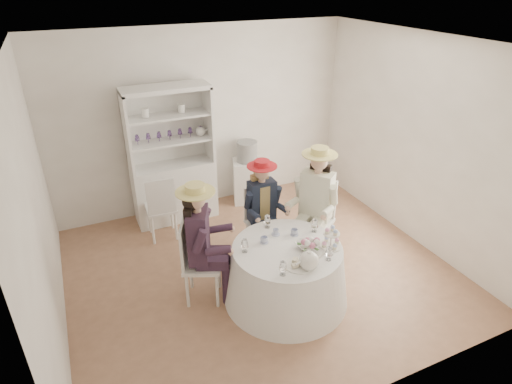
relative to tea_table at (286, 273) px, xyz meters
name	(u,v)px	position (x,y,z in m)	size (l,w,h in m)	color
ground	(259,270)	(-0.06, 0.58, -0.34)	(4.50, 4.50, 0.00)	#8E6147
ceiling	(260,44)	(-0.06, 0.58, 2.36)	(4.50, 4.50, 0.00)	white
wall_back	(203,120)	(-0.06, 2.58, 1.01)	(4.50, 4.50, 0.00)	silver
wall_front	(376,276)	(-0.06, -1.42, 1.01)	(4.50, 4.50, 0.00)	silver
wall_left	(36,215)	(-2.31, 0.58, 1.01)	(4.50, 4.50, 0.00)	silver
wall_right	(416,142)	(2.19, 0.58, 1.01)	(4.50, 4.50, 0.00)	silver
tea_table	(286,273)	(0.00, 0.00, 0.00)	(1.39, 1.39, 0.69)	white
hutch	(173,174)	(-0.64, 2.29, 0.37)	(1.31, 0.79, 1.99)	silver
side_table	(247,181)	(0.54, 2.33, 0.00)	(0.44, 0.44, 0.68)	silver
hatbox	(247,152)	(0.54, 2.33, 0.50)	(0.32, 0.32, 0.32)	black
guest_left	(201,237)	(-0.83, 0.39, 0.47)	(0.60, 0.55, 1.44)	silver
guest_mid	(262,203)	(0.14, 0.92, 0.40)	(0.47, 0.49, 1.31)	silver
guest_right	(316,198)	(0.71, 0.59, 0.51)	(0.64, 0.62, 1.50)	silver
spare_chair	(161,206)	(-0.96, 1.77, 0.17)	(0.42, 0.42, 0.95)	silver
teacup_a	(264,240)	(-0.19, 0.19, 0.38)	(0.08, 0.08, 0.06)	white
teacup_b	(276,232)	(0.00, 0.28, 0.38)	(0.07, 0.07, 0.06)	white
teacup_c	(294,232)	(0.19, 0.19, 0.38)	(0.08, 0.08, 0.06)	white
flower_bowl	(306,246)	(0.18, -0.09, 0.37)	(0.22, 0.22, 0.06)	white
flower_arrangement	(309,242)	(0.20, -0.11, 0.43)	(0.18, 0.18, 0.07)	#CE678D
table_teapot	(309,261)	(0.03, -0.40, 0.43)	(0.28, 0.20, 0.21)	white
sandwich_plate	(299,264)	(-0.04, -0.33, 0.36)	(0.29, 0.29, 0.06)	white
cupcake_stand	(331,240)	(0.44, -0.17, 0.43)	(0.24, 0.24, 0.23)	white
stemware_set	(288,242)	(0.00, 0.00, 0.42)	(0.96, 0.92, 0.15)	white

